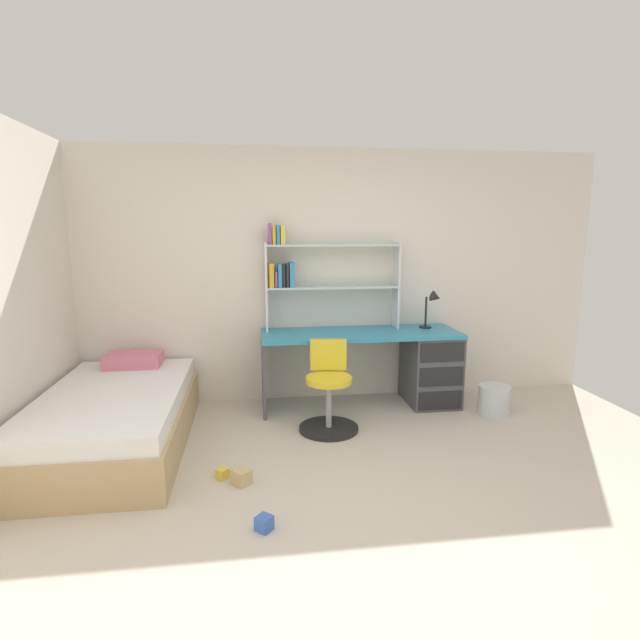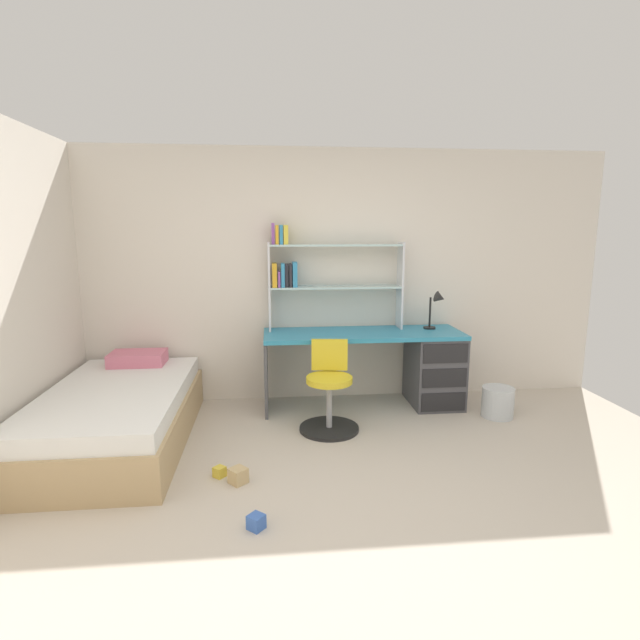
% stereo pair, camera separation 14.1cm
% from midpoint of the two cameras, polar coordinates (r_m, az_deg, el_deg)
% --- Properties ---
extents(ground_plane, '(5.75, 5.58, 0.02)m').
position_cam_midpoint_polar(ground_plane, '(3.19, 6.77, -22.54)').
color(ground_plane, beige).
extents(room_shell, '(5.75, 5.58, 2.51)m').
position_cam_midpoint_polar(room_shell, '(3.86, -14.26, 3.16)').
color(room_shell, silver).
rests_on(room_shell, ground_plane).
extents(desk, '(1.92, 0.62, 0.75)m').
position_cam_midpoint_polar(desk, '(4.97, 11.68, -4.95)').
color(desk, teal).
rests_on(desk, ground_plane).
extents(bookshelf_hutch, '(1.32, 0.22, 1.04)m').
position_cam_midpoint_polar(bookshelf_hutch, '(4.81, 0.40, 5.87)').
color(bookshelf_hutch, silver).
rests_on(bookshelf_hutch, desk).
extents(desk_lamp, '(0.20, 0.16, 0.38)m').
position_cam_midpoint_polar(desk_lamp, '(5.00, 14.29, 1.82)').
color(desk_lamp, black).
rests_on(desk_lamp, desk).
extents(swivel_chair, '(0.52, 0.52, 0.77)m').
position_cam_midpoint_polar(swivel_chair, '(4.32, 2.03, -8.80)').
color(swivel_chair, black).
rests_on(swivel_chair, ground_plane).
extents(bed_platform, '(1.10, 1.96, 0.59)m').
position_cam_midpoint_polar(bed_platform, '(4.36, -21.63, -10.29)').
color(bed_platform, tan).
rests_on(bed_platform, ground_plane).
extents(waste_bin, '(0.29, 0.29, 0.28)m').
position_cam_midpoint_polar(waste_bin, '(4.95, 20.73, -8.91)').
color(waste_bin, silver).
rests_on(waste_bin, ground_plane).
extents(toy_block_natural_0, '(0.15, 0.15, 0.11)m').
position_cam_midpoint_polar(toy_block_natural_0, '(3.59, -8.32, -17.47)').
color(toy_block_natural_0, tan).
rests_on(toy_block_natural_0, ground_plane).
extents(toy_block_blue_1, '(0.12, 0.12, 0.09)m').
position_cam_midpoint_polar(toy_block_blue_1, '(3.11, -6.03, -22.31)').
color(toy_block_blue_1, '#3860B7').
rests_on(toy_block_blue_1, ground_plane).
extents(toy_block_yellow_2, '(0.10, 0.10, 0.07)m').
position_cam_midpoint_polar(toy_block_yellow_2, '(3.69, -10.47, -16.96)').
color(toy_block_yellow_2, gold).
rests_on(toy_block_yellow_2, ground_plane).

